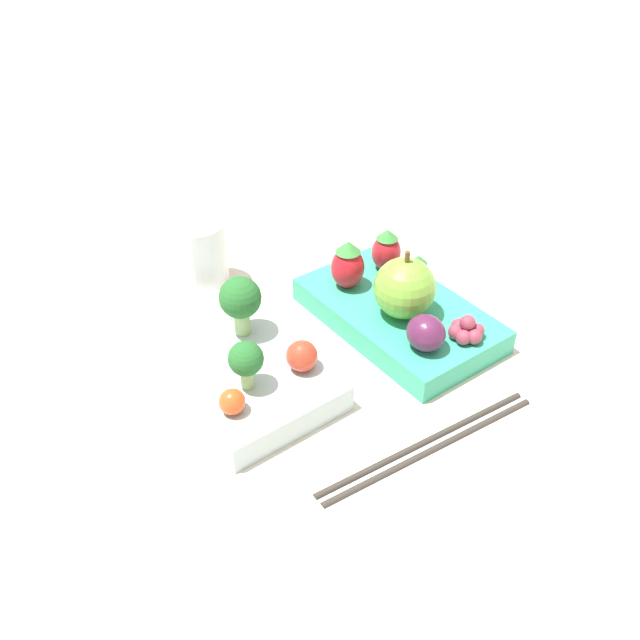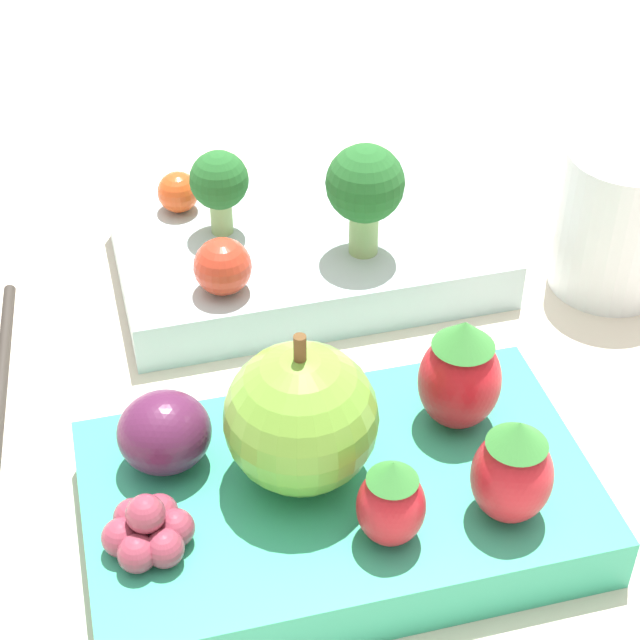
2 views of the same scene
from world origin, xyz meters
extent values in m
plane|color=beige|center=(0.00, 0.00, 0.00)|extent=(4.00, 4.00, 0.00)
cube|color=silver|center=(0.01, 0.09, 0.01)|extent=(0.20, 0.13, 0.03)
cube|color=#33A87F|center=(-0.01, -0.08, 0.01)|extent=(0.20, 0.12, 0.02)
cylinder|color=#93B770|center=(-0.03, 0.10, 0.03)|extent=(0.01, 0.01, 0.02)
sphere|color=#236028|center=(-0.03, 0.10, 0.06)|extent=(0.03, 0.03, 0.03)
cylinder|color=#93B770|center=(0.04, 0.06, 0.04)|extent=(0.01, 0.01, 0.02)
sphere|color=#236028|center=(0.04, 0.06, 0.06)|extent=(0.04, 0.04, 0.04)
sphere|color=#DB4C1E|center=(-0.05, 0.12, 0.04)|extent=(0.02, 0.02, 0.02)
sphere|color=red|center=(-0.04, 0.05, 0.04)|extent=(0.03, 0.03, 0.03)
sphere|color=#70A838|center=(-0.02, -0.08, 0.05)|extent=(0.06, 0.06, 0.06)
cylinder|color=brown|center=(-0.02, -0.08, 0.09)|extent=(0.00, 0.00, 0.01)
ellipsoid|color=red|center=(0.00, -0.12, 0.04)|extent=(0.03, 0.03, 0.03)
cone|color=#388438|center=(0.00, -0.12, 0.06)|extent=(0.02, 0.02, 0.01)
ellipsoid|color=red|center=(0.05, -0.11, 0.04)|extent=(0.03, 0.03, 0.04)
cone|color=#388438|center=(0.05, -0.11, 0.07)|extent=(0.02, 0.02, 0.01)
ellipsoid|color=red|center=(0.04, -0.06, 0.05)|extent=(0.03, 0.03, 0.04)
cone|color=#388438|center=(0.04, -0.06, 0.07)|extent=(0.03, 0.03, 0.01)
ellipsoid|color=#511E42|center=(-0.07, -0.06, 0.04)|extent=(0.04, 0.03, 0.03)
sphere|color=#93384C|center=(-0.08, -0.10, 0.03)|extent=(0.01, 0.01, 0.01)
sphere|color=#93384C|center=(-0.08, -0.09, 0.03)|extent=(0.01, 0.01, 0.01)
sphere|color=#93384C|center=(-0.09, -0.09, 0.03)|extent=(0.01, 0.01, 0.01)
sphere|color=#93384C|center=(-0.10, -0.10, 0.03)|extent=(0.01, 0.01, 0.01)
sphere|color=#93384C|center=(-0.09, -0.11, 0.03)|extent=(0.01, 0.01, 0.01)
sphere|color=#93384C|center=(-0.08, -0.11, 0.03)|extent=(0.01, 0.01, 0.01)
sphere|color=#93384C|center=(-0.09, -0.10, 0.04)|extent=(0.01, 0.01, 0.01)
cylinder|color=white|center=(0.16, 0.04, 0.04)|extent=(0.06, 0.06, 0.08)
camera|label=1|loc=(-0.42, 0.30, 0.43)|focal=40.00mm
camera|label=2|loc=(-0.08, -0.36, 0.33)|focal=60.00mm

